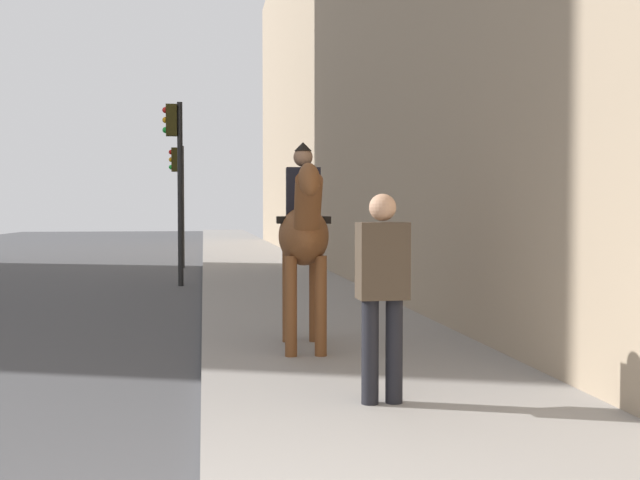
% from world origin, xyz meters
% --- Properties ---
extents(mounted_horse_near, '(2.15, 0.67, 2.34)m').
position_xyz_m(mounted_horse_near, '(5.14, -1.14, 1.44)').
color(mounted_horse_near, brown).
rests_on(mounted_horse_near, sidewalk_slab).
extents(pedestrian_greeting, '(0.26, 0.40, 1.70)m').
position_xyz_m(pedestrian_greeting, '(2.72, -1.45, 1.10)').
color(pedestrian_greeting, black).
rests_on(pedestrian_greeting, sidewalk_slab).
extents(traffic_light_near_curb, '(0.20, 0.44, 4.09)m').
position_xyz_m(traffic_light_near_curb, '(13.82, 0.56, 2.73)').
color(traffic_light_near_curb, black).
rests_on(traffic_light_near_curb, ground).
extents(traffic_light_far_curb, '(0.20, 0.44, 3.58)m').
position_xyz_m(traffic_light_far_curb, '(19.20, 0.68, 2.41)').
color(traffic_light_far_curb, black).
rests_on(traffic_light_far_curb, ground).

